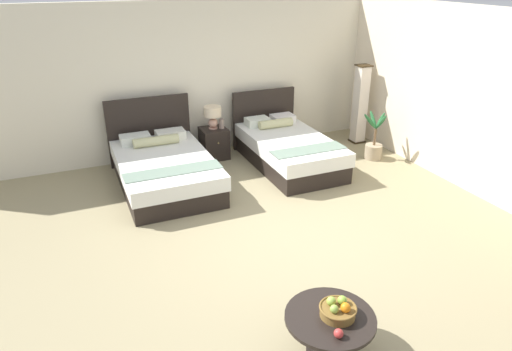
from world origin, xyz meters
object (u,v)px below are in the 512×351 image
at_px(bed_near_corner, 287,148).
at_px(vase, 222,124).
at_px(nightstand, 214,143).
at_px(table_lamp, 213,114).
at_px(loose_apple, 339,333).
at_px(coffee_table, 330,325).
at_px(potted_palm, 374,146).
at_px(fruit_bowl, 338,310).
at_px(floor_lamp_corner, 360,105).
at_px(bed_near_window, 164,168).

relative_size(bed_near_corner, vase, 12.78).
height_order(nightstand, table_lamp, table_lamp).
xyz_separation_m(table_lamp, loose_apple, (-0.61, -5.04, -0.36)).
distance_m(coffee_table, potted_palm, 4.79).
bearing_deg(fruit_bowl, coffee_table, 164.60).
height_order(loose_apple, floor_lamp_corner, floor_lamp_corner).
height_order(bed_near_window, table_lamp, bed_near_window).
bearing_deg(floor_lamp_corner, bed_near_window, -173.35).
bearing_deg(nightstand, bed_near_corner, -36.44).
relative_size(bed_near_window, coffee_table, 2.78).
distance_m(nightstand, potted_palm, 2.84).
xyz_separation_m(bed_near_window, potted_palm, (3.67, -0.39, -0.05)).
relative_size(bed_near_window, nightstand, 4.05).
distance_m(bed_near_window, loose_apple, 4.27).
bearing_deg(table_lamp, loose_apple, -96.94).
distance_m(bed_near_window, nightstand, 1.33).
xyz_separation_m(bed_near_corner, vase, (-0.92, 0.74, 0.34)).
bearing_deg(bed_near_window, potted_palm, -6.00).
height_order(loose_apple, potted_palm, potted_palm).
bearing_deg(table_lamp, bed_near_window, -143.61).
bearing_deg(bed_near_corner, bed_near_window, 179.79).
bearing_deg(loose_apple, bed_near_window, 96.26).
height_order(bed_near_window, floor_lamp_corner, floor_lamp_corner).
relative_size(bed_near_window, loose_apple, 27.91).
distance_m(bed_near_corner, vase, 1.23).
bearing_deg(vase, potted_palm, -24.54).
bearing_deg(loose_apple, nightstand, 83.03).
bearing_deg(vase, coffee_table, -98.13).
xyz_separation_m(vase, loose_apple, (-0.75, -4.98, -0.19)).
xyz_separation_m(coffee_table, potted_palm, (3.13, 3.62, -0.08)).
height_order(nightstand, potted_palm, potted_palm).
bearing_deg(bed_near_window, table_lamp, 36.39).
bearing_deg(floor_lamp_corner, loose_apple, -126.25).
bearing_deg(fruit_bowl, floor_lamp_corner, 53.51).
distance_m(vase, coffee_table, 4.80).
relative_size(nightstand, potted_palm, 0.62).
xyz_separation_m(bed_near_window, fruit_bowl, (0.60, -4.02, 0.18)).
distance_m(table_lamp, floor_lamp_corner, 2.85).
bearing_deg(table_lamp, potted_palm, -24.50).
height_order(table_lamp, fruit_bowl, table_lamp).
bearing_deg(nightstand, loose_apple, -96.97).
bearing_deg(loose_apple, vase, 81.45).
distance_m(nightstand, floor_lamp_corner, 2.89).
bearing_deg(table_lamp, coffee_table, -96.44).
distance_m(nightstand, table_lamp, 0.53).
xyz_separation_m(vase, floor_lamp_corner, (2.69, -0.28, 0.12)).
height_order(coffee_table, loose_apple, loose_apple).
distance_m(vase, fruit_bowl, 4.80).
distance_m(bed_near_corner, floor_lamp_corner, 1.89).
distance_m(nightstand, loose_apple, 5.06).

